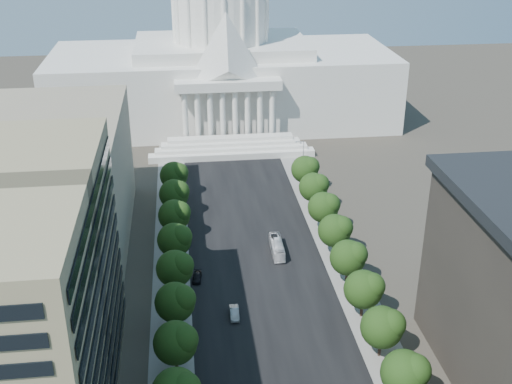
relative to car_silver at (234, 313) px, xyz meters
name	(u,v)px	position (x,y,z in m)	size (l,w,h in m)	color
road_asphalt	(253,246)	(6.70, 27.24, -0.83)	(30.00, 260.00, 0.01)	black
sidewalk_left	(171,251)	(-12.30, 27.24, -0.83)	(8.00, 260.00, 0.02)	gray
sidewalk_right	(332,241)	(25.70, 27.24, -0.83)	(8.00, 260.00, 0.02)	gray
capitol	(222,66)	(6.70, 122.13, 19.18)	(120.00, 56.00, 73.00)	white
office_block_left_far	(42,181)	(-41.30, 37.24, 14.17)	(38.00, 52.00, 30.00)	gray
tree_l_d	(177,342)	(-10.96, -14.95, 5.63)	(7.79, 7.60, 9.97)	#33261C
tree_l_e	(177,301)	(-10.96, -2.95, 5.63)	(7.79, 7.60, 9.97)	#33261C
tree_l_f	(176,268)	(-10.96, 9.05, 5.63)	(7.79, 7.60, 9.97)	#33261C
tree_l_g	(176,239)	(-10.96, 21.05, 5.63)	(7.79, 7.60, 9.97)	#33261C
tree_l_h	(176,215)	(-10.96, 33.05, 5.63)	(7.79, 7.60, 9.97)	#33261C
tree_l_i	(175,193)	(-10.96, 45.05, 5.63)	(7.79, 7.60, 9.97)	#33261C
tree_l_j	(175,175)	(-10.96, 57.05, 5.63)	(7.79, 7.60, 9.97)	#33261C
tree_r_c	(407,372)	(25.04, -26.95, 5.63)	(7.79, 7.60, 9.97)	#33261C
tree_r_d	(384,326)	(25.04, -14.95, 5.63)	(7.79, 7.60, 9.97)	#33261C
tree_r_e	(365,289)	(25.04, -2.95, 5.63)	(7.79, 7.60, 9.97)	#33261C
tree_r_f	(350,257)	(25.04, 9.05, 5.63)	(7.79, 7.60, 9.97)	#33261C
tree_r_g	(336,230)	(25.04, 21.05, 5.63)	(7.79, 7.60, 9.97)	#33261C
tree_r_h	(325,207)	(25.04, 33.05, 5.63)	(7.79, 7.60, 9.97)	#33261C
tree_r_i	(315,186)	(25.04, 45.05, 5.63)	(7.79, 7.60, 9.97)	#33261C
tree_r_j	(306,169)	(25.04, 57.05, 5.63)	(7.79, 7.60, 9.97)	#33261C
streetlight_b	(418,378)	(26.61, -27.76, 4.99)	(2.61, 0.44, 9.00)	gray
streetlight_c	(373,290)	(26.61, -2.76, 4.99)	(2.61, 0.44, 9.00)	gray
streetlight_d	(342,229)	(26.61, 22.24, 4.99)	(2.61, 0.44, 9.00)	gray
streetlight_e	(319,185)	(26.61, 47.24, 4.99)	(2.61, 0.44, 9.00)	gray
streetlight_f	(302,151)	(26.61, 72.24, 4.99)	(2.61, 0.44, 9.00)	gray
car_silver	(234,313)	(0.00, 0.00, 0.00)	(1.75, 5.02, 1.65)	#93969A
car_dark_b	(197,277)	(-6.80, 14.08, -0.16)	(1.86, 4.58, 1.33)	black
city_bus	(277,247)	(11.93, 23.42, 0.66)	(2.50, 10.70, 2.98)	silver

